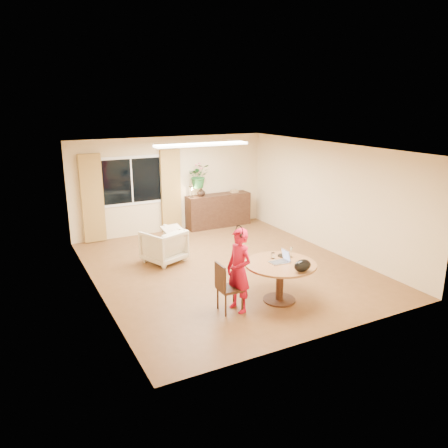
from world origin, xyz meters
The scene contains 24 objects.
floor centered at (0.00, 0.00, 0.00)m, with size 6.50×6.50×0.00m, color brown.
ceiling centered at (0.00, 0.00, 2.60)m, with size 6.50×6.50×0.00m, color white.
wall_back centered at (0.00, 3.25, 1.30)m, with size 5.50×5.50×0.00m, color #D2BC88.
wall_left centered at (-2.75, 0.00, 1.30)m, with size 6.50×6.50×0.00m, color #D2BC88.
wall_right centered at (2.75, 0.00, 1.30)m, with size 6.50×6.50×0.00m, color #D2BC88.
window centered at (-1.10, 3.23, 1.50)m, with size 1.70×0.03×1.30m.
curtain_left centered at (-2.15, 3.15, 1.15)m, with size 0.55×0.08×2.25m, color olive.
curtain_right centered at (-0.05, 3.15, 1.15)m, with size 0.55×0.08×2.25m, color olive.
ceiling_panel centered at (0.00, 1.20, 2.57)m, with size 2.20×0.35×0.05m, color white.
dining_table centered at (0.11, -1.88, 0.57)m, with size 1.28×1.28×0.73m.
dining_chair centered at (-0.89, -1.81, 0.44)m, with size 0.43×0.39×0.89m, color black, non-canonical shape.
child centered at (-0.73, -1.85, 0.74)m, with size 0.35×0.54×1.47m, color #B30D1D.
laptop centered at (0.09, -1.84, 0.85)m, with size 0.35×0.23×0.23m, color #B7B7BC, non-canonical shape.
tumbler centered at (0.12, -1.61, 0.78)m, with size 0.07×0.07×0.11m, color white, non-canonical shape.
wine_glass centered at (0.45, -1.71, 0.83)m, with size 0.07×0.07×0.19m, color white, non-canonical shape.
pot_lid centered at (0.36, -1.60, 0.75)m, with size 0.22×0.22×0.04m, color white, non-canonical shape.
handbag centered at (0.20, -2.38, 0.84)m, with size 0.33×0.19×0.22m, color black, non-canonical shape.
armchair centered at (-1.07, 0.99, 0.38)m, with size 0.81×0.83×0.75m, color #C1B699.
throw centered at (-0.81, 0.98, 0.77)m, with size 0.45×0.55×0.03m, color beige, non-canonical shape.
sideboard centered at (1.32, 3.01, 0.47)m, with size 1.89×0.46×0.94m, color black.
vase centered at (0.79, 3.01, 1.07)m, with size 0.24×0.24×0.25m, color black.
bouquet centered at (0.73, 3.01, 1.52)m, with size 0.59×0.51×0.66m, color #2D6B28.
book_stack centered at (1.85, 3.01, 0.99)m, with size 0.21×0.16×0.09m, color #986C4D, non-canonical shape.
desk_lamp centered at (0.48, 2.96, 1.11)m, with size 0.13×0.13×0.33m, color black, non-canonical shape.
Camera 1 is at (-4.16, -7.89, 3.53)m, focal length 35.00 mm.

